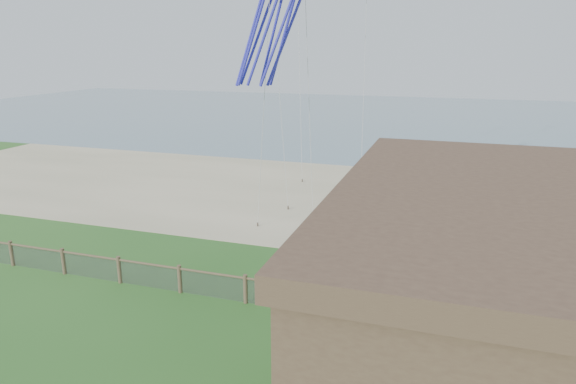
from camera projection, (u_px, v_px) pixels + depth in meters
The scene contains 5 objects.
sand_beach at pixel (335, 198), 35.57m from camera, with size 72.00×20.00×0.02m, color tan.
ocean at pixel (402, 118), 75.82m from camera, with size 160.00×68.00×0.02m, color slate.
chainlink_fence at pixel (246, 291), 20.78m from camera, with size 36.20×0.20×1.25m, color brown, non-canonical shape.
picnic_table at pixel (419, 372), 15.84m from camera, with size 1.83×1.38×0.77m, color brown, non-canonical shape.
octopus_kite at pixel (271, 3), 23.26m from camera, with size 3.75×2.65×7.72m, color red, non-canonical shape.
Camera 1 is at (7.50, -11.44, 10.06)m, focal length 32.00 mm.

